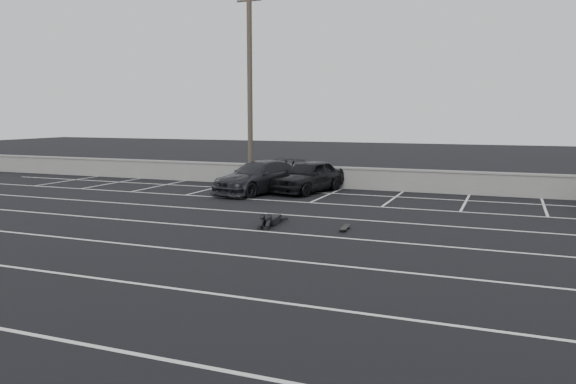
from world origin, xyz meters
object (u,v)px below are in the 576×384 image
at_px(person, 273,216).
at_px(utility_pole, 250,87).
at_px(car_left, 308,176).
at_px(skateboard, 345,228).
at_px(car_right, 259,177).

bearing_deg(person, utility_pole, 111.07).
relative_size(car_left, utility_pole, 0.45).
xyz_separation_m(utility_pole, person, (5.00, -8.82, -4.75)).
bearing_deg(person, skateboard, -13.92).
relative_size(car_left, car_right, 0.87).
bearing_deg(car_right, person, -45.46).
distance_m(car_left, utility_pole, 5.66).
xyz_separation_m(car_left, car_right, (-2.06, -1.05, -0.02)).
xyz_separation_m(car_left, skateboard, (4.03, -7.87, -0.69)).
distance_m(car_left, car_right, 2.31).
height_order(utility_pole, skateboard, utility_pole).
bearing_deg(car_left, utility_pole, 174.75).
bearing_deg(car_left, car_right, -139.49).
relative_size(person, skateboard, 3.32).
distance_m(car_right, skateboard, 9.16).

